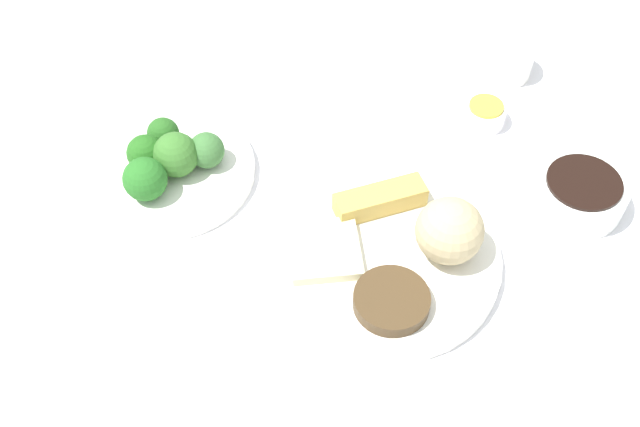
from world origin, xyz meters
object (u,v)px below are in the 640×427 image
main_plate (384,258)px  soy_sauce_bowl (580,194)px  sauce_ramekin_hot_mustard (484,115)px  teacup (508,60)px  broccoli_plate (169,171)px

main_plate → soy_sauce_bowl: soy_sauce_bowl is taller
sauce_ramekin_hot_mustard → teacup: 0.11m
broccoli_plate → teacup: (-0.42, -0.23, 0.02)m
main_plate → teacup: size_ratio=3.90×
main_plate → broccoli_plate: main_plate is taller
main_plate → sauce_ramekin_hot_mustard: sauce_ramekin_hot_mustard is taller
soy_sauce_bowl → teacup: size_ratio=1.60×
broccoli_plate → sauce_ramekin_hot_mustard: bearing=-161.2°
main_plate → sauce_ramekin_hot_mustard: 0.26m
main_plate → soy_sauce_bowl: size_ratio=2.43×
broccoli_plate → soy_sauce_bowl: 0.49m
soy_sauce_bowl → sauce_ramekin_hot_mustard: soy_sauce_bowl is taller
teacup → soy_sauce_bowl: bearing=106.9°
broccoli_plate → teacup: teacup is taller
broccoli_plate → soy_sauce_bowl: (-0.49, -0.00, 0.01)m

